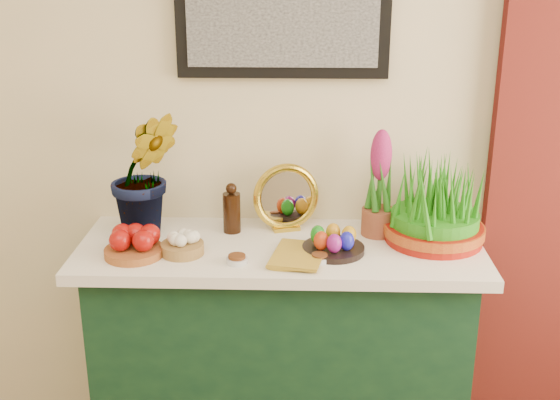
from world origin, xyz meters
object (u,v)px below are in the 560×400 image
object	(u,v)px
sideboard	(280,359)
hyacinth_green	(144,154)
book	(274,252)
mirror	(286,198)
wheatgrass_sabzeh	(436,207)

from	to	relation	value
sideboard	hyacinth_green	distance (m)	0.90
sideboard	book	distance (m)	0.49
mirror	book	distance (m)	0.28
sideboard	book	bearing A→B (deg)	-100.29
hyacinth_green	sideboard	bearing A→B (deg)	-27.64
book	wheatgrass_sabzeh	world-z (taller)	wheatgrass_sabzeh
hyacinth_green	book	xyz separation A→B (m)	(0.46, -0.19, -0.28)
hyacinth_green	wheatgrass_sabzeh	distance (m)	1.03
hyacinth_green	wheatgrass_sabzeh	bearing A→B (deg)	-20.02
mirror	wheatgrass_sabzeh	size ratio (longest dim) A/B	0.72
mirror	book	bearing A→B (deg)	-97.95
mirror	hyacinth_green	bearing A→B (deg)	-172.64
sideboard	mirror	size ratio (longest dim) A/B	5.18
wheatgrass_sabzeh	book	bearing A→B (deg)	-164.59
book	sideboard	bearing A→B (deg)	90.92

